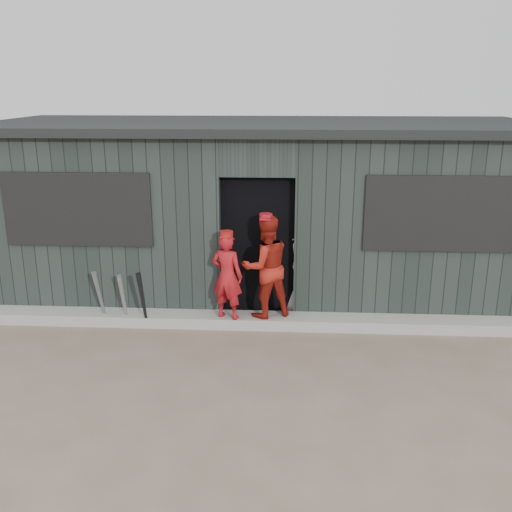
# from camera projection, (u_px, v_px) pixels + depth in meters

# --- Properties ---
(ground) EXTENTS (80.00, 80.00, 0.00)m
(ground) POSITION_uv_depth(u_px,v_px,m) (246.00, 395.00, 6.03)
(ground) COLOR brown
(ground) RESTS_ON ground
(curb) EXTENTS (8.00, 0.36, 0.15)m
(curb) POSITION_uv_depth(u_px,v_px,m) (256.00, 321.00, 7.75)
(curb) COLOR gray
(curb) RESTS_ON ground
(bat_left) EXTENTS (0.10, 0.33, 0.82)m
(bat_left) POSITION_uv_depth(u_px,v_px,m) (100.00, 298.00, 7.64)
(bat_left) COLOR gray
(bat_left) RESTS_ON ground
(bat_mid) EXTENTS (0.09, 0.25, 0.77)m
(bat_mid) POSITION_uv_depth(u_px,v_px,m) (123.00, 300.00, 7.64)
(bat_mid) COLOR gray
(bat_mid) RESTS_ON ground
(bat_right) EXTENTS (0.09, 0.31, 0.85)m
(bat_right) POSITION_uv_depth(u_px,v_px,m) (143.00, 301.00, 7.50)
(bat_right) COLOR black
(bat_right) RESTS_ON ground
(player_red_left) EXTENTS (0.50, 0.41, 1.17)m
(player_red_left) POSITION_uv_depth(u_px,v_px,m) (227.00, 276.00, 7.50)
(player_red_left) COLOR #A5141A
(player_red_left) RESTS_ON curb
(player_red_right) EXTENTS (0.83, 0.75, 1.38)m
(player_red_right) POSITION_uv_depth(u_px,v_px,m) (266.00, 266.00, 7.55)
(player_red_right) COLOR maroon
(player_red_right) RESTS_ON curb
(player_grey_back) EXTENTS (0.64, 0.49, 1.17)m
(player_grey_back) POSITION_uv_depth(u_px,v_px,m) (297.00, 275.00, 8.00)
(player_grey_back) COLOR silver
(player_grey_back) RESTS_ON ground
(dugout) EXTENTS (8.30, 3.30, 2.62)m
(dugout) POSITION_uv_depth(u_px,v_px,m) (262.00, 208.00, 9.01)
(dugout) COLOR black
(dugout) RESTS_ON ground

